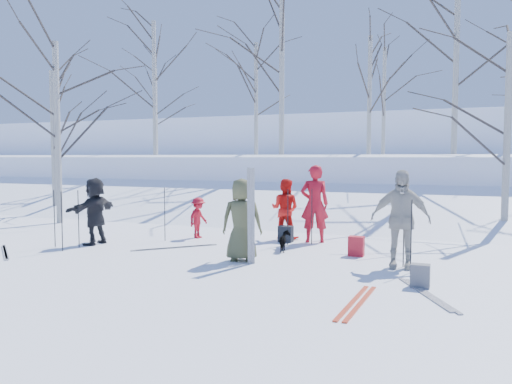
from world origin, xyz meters
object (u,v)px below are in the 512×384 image
at_px(backpack_grey, 420,276).
at_px(skier_red_seated, 198,218).
at_px(skier_redor_behind, 285,209).
at_px(skier_cream_east, 400,219).
at_px(skier_grey_west, 95,211).
at_px(dog, 285,241).
at_px(skier_red_north, 315,204).
at_px(backpack_red, 356,246).
at_px(skier_olive_center, 242,220).
at_px(backpack_dark, 286,234).

bearing_deg(backpack_grey, skier_red_seated, 152.25).
relative_size(skier_redor_behind, skier_cream_east, 0.83).
distance_m(skier_grey_west, dog, 4.65).
bearing_deg(skier_red_north, backpack_grey, 107.82).
bearing_deg(skier_redor_behind, dog, 110.10).
distance_m(skier_cream_east, backpack_red, 1.48).
xyz_separation_m(skier_olive_center, backpack_dark, (0.10, 2.46, -0.64)).
bearing_deg(skier_redor_behind, backpack_dark, 112.45).
relative_size(skier_red_north, backpack_grey, 5.02).
xyz_separation_m(skier_grey_west, backpack_red, (6.11, 0.95, -0.60)).
height_order(skier_olive_center, dog, skier_olive_center).
bearing_deg(skier_red_seated, skier_grey_west, 139.90).
relative_size(skier_red_seated, backpack_dark, 2.64).
height_order(backpack_red, backpack_grey, backpack_red).
height_order(skier_cream_east, backpack_dark, skier_cream_east).
xyz_separation_m(skier_red_north, skier_cream_east, (2.27, -2.17, -0.02)).
bearing_deg(backpack_red, skier_red_seated, 169.09).
xyz_separation_m(skier_red_north, skier_red_seated, (-2.97, -0.51, -0.43)).
distance_m(skier_red_north, skier_grey_west, 5.33).
bearing_deg(backpack_dark, backpack_red, -29.13).
height_order(backpack_grey, backpack_dark, backpack_dark).
distance_m(skier_cream_east, dog, 2.75).
distance_m(skier_red_seated, backpack_red, 4.35).
xyz_separation_m(skier_cream_east, backpack_grey, (0.47, -1.35, -0.74)).
bearing_deg(backpack_red, backpack_grey, -56.43).
height_order(skier_redor_behind, backpack_grey, skier_redor_behind).
bearing_deg(backpack_red, skier_grey_west, -171.20).
height_order(skier_red_north, backpack_grey, skier_red_north).
height_order(skier_red_north, backpack_dark, skier_red_north).
distance_m(skier_grey_west, backpack_dark, 4.66).
relative_size(backpack_grey, backpack_dark, 0.95).
relative_size(skier_olive_center, skier_grey_west, 1.04).
relative_size(skier_olive_center, backpack_grey, 4.41).
xyz_separation_m(skier_cream_east, backpack_dark, (-2.94, 1.92, -0.73)).
xyz_separation_m(dog, backpack_dark, (-0.39, 1.19, -0.03)).
distance_m(skier_red_north, skier_redor_behind, 0.90).
distance_m(skier_red_north, backpack_red, 2.00).
distance_m(skier_grey_west, backpack_red, 6.21).
bearing_deg(dog, skier_grey_west, -6.89).
distance_m(skier_red_north, skier_red_seated, 3.04).
height_order(skier_redor_behind, skier_red_seated, skier_redor_behind).
bearing_deg(skier_olive_center, skier_red_north, -122.30).
relative_size(skier_red_seated, skier_cream_east, 0.57).
xyz_separation_m(skier_olive_center, skier_grey_west, (-4.05, 0.43, -0.03)).
bearing_deg(skier_olive_center, skier_grey_west, -22.55).
relative_size(skier_cream_east, backpack_red, 4.44).
relative_size(skier_red_north, skier_cream_east, 1.02).
height_order(skier_red_north, skier_redor_behind, skier_red_north).
bearing_deg(skier_olive_center, backpack_red, -162.79).
bearing_deg(skier_red_seated, skier_redor_behind, -64.61).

